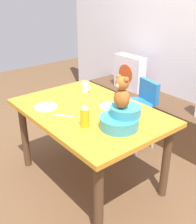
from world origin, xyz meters
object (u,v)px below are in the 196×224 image
(teddy_bear, at_px, (122,93))
(dinner_plate_far, at_px, (111,106))
(pillow_floral_left, at_px, (129,73))
(infant_seat_teal, at_px, (121,118))
(ketchup_bottle, at_px, (85,116))
(highchair, at_px, (139,106))
(coffee_mug, at_px, (86,87))
(dining_table, at_px, (89,120))
(dinner_plate_near, at_px, (46,107))

(teddy_bear, distance_m, dinner_plate_far, 0.47)
(pillow_floral_left, bearing_deg, dinner_plate_far, -52.61)
(infant_seat_teal, distance_m, ketchup_bottle, 0.28)
(teddy_bear, bearing_deg, infant_seat_teal, 90.00)
(highchair, xyz_separation_m, dinner_plate_far, (0.20, -0.58, 0.22))
(highchair, distance_m, infant_seat_teal, 0.98)
(coffee_mug, bearing_deg, dining_table, -32.72)
(ketchup_bottle, height_order, dinner_plate_far, ketchup_bottle)
(dining_table, bearing_deg, dinner_plate_far, 69.71)
(teddy_bear, bearing_deg, pillow_floral_left, 132.62)
(highchair, relative_size, teddy_bear, 3.16)
(dining_table, bearing_deg, pillow_floral_left, 120.25)
(dining_table, height_order, dinner_plate_near, dinner_plate_near)
(pillow_floral_left, height_order, dinner_plate_near, pillow_floral_left)
(dining_table, xyz_separation_m, dinner_plate_far, (0.07, 0.19, 0.11))
(teddy_bear, bearing_deg, highchair, 124.20)
(highchair, relative_size, ketchup_bottle, 4.27)
(dinner_plate_far, bearing_deg, pillow_floral_left, 127.39)
(pillow_floral_left, bearing_deg, dinner_plate_near, -74.14)
(highchair, distance_m, teddy_bear, 1.06)
(ketchup_bottle, bearing_deg, infant_seat_teal, 50.44)
(coffee_mug, height_order, dinner_plate_near, coffee_mug)
(highchair, xyz_separation_m, dinner_plate_near, (-0.15, -1.04, 0.22))
(dining_table, bearing_deg, teddy_bear, 0.41)
(pillow_floral_left, distance_m, coffee_mug, 1.01)
(ketchup_bottle, bearing_deg, dining_table, 136.90)
(infant_seat_teal, bearing_deg, dinner_plate_near, -158.16)
(teddy_bear, relative_size, ketchup_bottle, 1.35)
(coffee_mug, distance_m, dinner_plate_near, 0.52)
(infant_seat_teal, bearing_deg, ketchup_bottle, -129.56)
(pillow_floral_left, bearing_deg, infant_seat_teal, -47.37)
(infant_seat_teal, distance_m, coffee_mug, 0.81)
(ketchup_bottle, distance_m, coffee_mug, 0.74)
(dining_table, xyz_separation_m, teddy_bear, (0.40, 0.00, 0.38))
(highchair, bearing_deg, pillow_floral_left, 143.81)
(dinner_plate_near, bearing_deg, teddy_bear, 21.80)
(teddy_bear, bearing_deg, ketchup_bottle, -129.63)
(pillow_floral_left, relative_size, dinner_plate_far, 2.20)
(teddy_bear, bearing_deg, dinner_plate_near, -158.20)
(pillow_floral_left, distance_m, dining_table, 1.38)
(coffee_mug, bearing_deg, pillow_floral_left, 108.75)
(ketchup_bottle, height_order, coffee_mug, ketchup_bottle)
(pillow_floral_left, distance_m, highchair, 0.72)
(ketchup_bottle, xyz_separation_m, dinner_plate_far, (-0.15, 0.40, -0.08))
(pillow_floral_left, distance_m, dinner_plate_far, 1.26)
(pillow_floral_left, bearing_deg, teddy_bear, -47.38)
(highchair, relative_size, infant_seat_teal, 2.39)
(infant_seat_teal, distance_m, teddy_bear, 0.21)
(ketchup_bottle, relative_size, dinner_plate_far, 0.92)
(infant_seat_teal, height_order, dinner_plate_near, infant_seat_teal)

